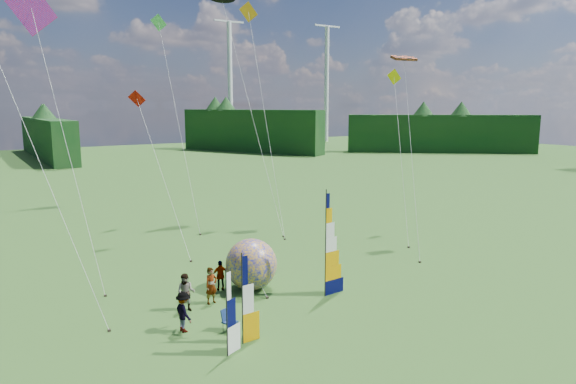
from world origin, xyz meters
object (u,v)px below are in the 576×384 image
bol_inflatable (251,264)px  spectator_d (221,276)px  camp_chair (230,321)px  kite_whale (250,97)px  spectator_b (186,292)px  side_banner_far (227,315)px  spectator_a (211,286)px  side_banner_left (242,301)px  spectator_c (184,312)px  feather_banner_main (326,246)px

bol_inflatable → spectator_d: bol_inflatable is taller
camp_chair → spectator_d: bearing=47.8°
kite_whale → spectator_b: bearing=-151.2°
side_banner_far → spectator_a: bearing=48.2°
side_banner_far → camp_chair: (1.07, 1.93, -1.19)m
spectator_d → camp_chair: (-1.83, -4.72, -0.32)m
side_banner_left → spectator_d: bearing=68.5°
side_banner_left → side_banner_far: size_ratio=1.10×
spectator_a → spectator_c: 3.25m
spectator_b → kite_whale: 21.15m
side_banner_far → bol_inflatable: size_ratio=1.24×
feather_banner_main → side_banner_left: (-5.98, -2.41, -0.81)m
side_banner_left → feather_banner_main: bearing=17.9°
spectator_d → camp_chair: size_ratio=1.64×
feather_banner_main → kite_whale: 19.30m
side_banner_left → side_banner_far: bearing=-152.6°
spectator_a → kite_whale: bearing=43.7°
feather_banner_main → side_banner_far: 7.66m
spectator_d → spectator_b: bearing=46.0°
spectator_a → spectator_d: bearing=38.6°
camp_chair → side_banner_far: bearing=-140.0°
feather_banner_main → spectator_a: 5.97m
spectator_a → camp_chair: bearing=-112.6°
side_banner_left → kite_whale: 23.87m
spectator_a → kite_whale: (10.33, 14.74, 9.31)m
side_banner_far → spectator_d: 7.31m
side_banner_far → spectator_d: (2.90, 6.65, -0.87)m
camp_chair → spectator_a: bearing=57.7°
bol_inflatable → spectator_c: bol_inflatable is taller
spectator_b → side_banner_far: bearing=-57.5°
camp_chair → bol_inflatable: bearing=29.9°
side_banner_left → kite_whale: size_ratio=0.18×
spectator_a → spectator_b: spectator_a is taller
kite_whale → feather_banner_main: bearing=-129.8°
spectator_a → side_banner_left: bearing=-110.3°
bol_inflatable → spectator_a: bol_inflatable is taller
side_banner_far → spectator_a: (1.74, 5.28, -0.77)m
bol_inflatable → spectator_d: 1.70m
spectator_b → kite_whale: size_ratio=0.09×
side_banner_left → spectator_a: bearing=76.9°
bol_inflatable → spectator_b: 4.13m
spectator_d → kite_whale: bearing=-110.1°
bol_inflatable → spectator_b: bearing=-167.4°
side_banner_left → spectator_b: bearing=94.2°
bol_inflatable → camp_chair: bearing=-129.1°
bol_inflatable → spectator_a: 2.74m
spectator_c → camp_chair: (1.65, -1.08, -0.39)m
feather_banner_main → side_banner_far: (-6.97, -3.01, -0.98)m
feather_banner_main → spectator_d: bearing=133.7°
spectator_a → feather_banner_main: bearing=-34.7°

